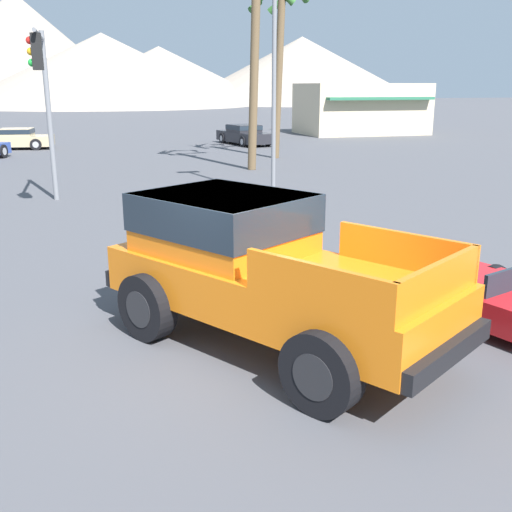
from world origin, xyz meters
TOP-DOWN VIEW (x-y plane):
  - ground_plane at (0.00, 0.00)m, footprint 320.00×320.00m
  - orange_pickup_truck at (0.27, -0.08)m, footprint 4.43×5.42m
  - parked_car_dark at (7.65, 28.79)m, footprint 2.75×4.88m
  - parked_car_tan at (-5.76, 29.69)m, footprint 4.29×2.28m
  - traffic_light_main at (-2.93, 10.86)m, footprint 0.38×3.40m
  - street_lamp_post at (3.91, 10.79)m, footprint 0.90×0.24m
  - palm_tree_leaning at (7.30, 21.21)m, footprint 3.07×3.11m
  - storefront_building at (18.40, 35.02)m, footprint 8.99×6.55m
  - distant_mountain_range at (8.52, 119.10)m, footprint 108.11×69.99m

SIDE VIEW (x-z plane):
  - ground_plane at x=0.00m, z-range 0.00..0.00m
  - parked_car_tan at x=-5.76m, z-range 0.01..1.19m
  - parked_car_dark at x=7.65m, z-range 0.01..1.22m
  - orange_pickup_truck at x=0.27m, z-range 0.14..2.18m
  - storefront_building at x=18.40m, z-range 0.00..3.71m
  - traffic_light_main at x=-2.93m, z-range 1.02..6.12m
  - street_lamp_post at x=3.91m, z-range 0.77..8.09m
  - palm_tree_leaning at x=7.30m, z-range 2.12..10.61m
  - distant_mountain_range at x=8.52m, z-range -2.90..18.61m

